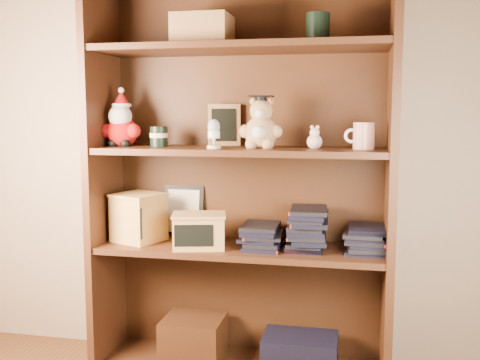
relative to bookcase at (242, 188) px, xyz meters
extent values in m
cube|color=tan|center=(-0.03, 0.14, 0.47)|extent=(3.00, 0.04, 2.50)
cube|color=#422413|center=(-0.58, -0.05, 0.02)|extent=(0.03, 0.35, 1.60)
cube|color=#422413|center=(0.59, -0.05, 0.02)|extent=(0.03, 0.35, 1.60)
cube|color=#3E2110|center=(0.00, 0.11, 0.02)|extent=(1.20, 0.02, 1.60)
cube|color=#422413|center=(0.00, -0.05, 0.56)|extent=(1.14, 0.33, 0.02)
cube|color=#3E2110|center=(-0.20, -0.05, -0.64)|extent=(0.25, 0.22, 0.18)
cube|color=black|center=(0.25, -0.05, -0.66)|extent=(0.30, 0.20, 0.14)
cube|color=#9E7547|center=(-0.15, -0.05, 0.63)|extent=(0.22, 0.18, 0.12)
cylinder|color=black|center=(0.30, -0.05, 0.63)|extent=(0.09, 0.09, 0.11)
cube|color=#422413|center=(0.00, -0.05, -0.24)|extent=(1.14, 0.33, 0.02)
cube|color=#422413|center=(0.00, -0.05, 0.16)|extent=(1.14, 0.33, 0.02)
sphere|color=#A50F0F|center=(-0.50, -0.05, 0.23)|extent=(0.13, 0.13, 0.13)
sphere|color=#A50F0F|center=(-0.56, -0.07, 0.24)|extent=(0.06, 0.06, 0.06)
sphere|color=#A50F0F|center=(-0.44, -0.07, 0.24)|extent=(0.06, 0.06, 0.06)
sphere|color=black|center=(-0.52, -0.08, 0.18)|extent=(0.04, 0.04, 0.04)
sphere|color=black|center=(-0.47, -0.08, 0.18)|extent=(0.04, 0.04, 0.04)
sphere|color=white|center=(-0.50, -0.07, 0.29)|extent=(0.10, 0.10, 0.10)
sphere|color=#D8B293|center=(-0.50, -0.05, 0.32)|extent=(0.07, 0.07, 0.07)
cone|color=#A50F0F|center=(-0.50, -0.05, 0.37)|extent=(0.07, 0.07, 0.06)
sphere|color=white|center=(-0.50, -0.05, 0.40)|extent=(0.03, 0.03, 0.03)
cylinder|color=white|center=(-0.50, -0.05, 0.34)|extent=(0.08, 0.08, 0.01)
cylinder|color=black|center=(-0.34, -0.05, 0.21)|extent=(0.07, 0.07, 0.08)
cylinder|color=beige|center=(-0.34, -0.05, 0.22)|extent=(0.07, 0.07, 0.02)
cube|color=#9E7547|center=(-0.09, 0.06, 0.26)|extent=(0.13, 0.06, 0.17)
cube|color=black|center=(-0.09, 0.05, 0.26)|extent=(0.10, 0.04, 0.13)
cube|color=#9E7547|center=(-0.09, 0.09, 0.19)|extent=(0.07, 0.07, 0.01)
cylinder|color=white|center=(-0.09, -0.13, 0.18)|extent=(0.05, 0.05, 0.01)
cone|color=white|center=(-0.09, -0.13, 0.20)|extent=(0.02, 0.02, 0.04)
cylinder|color=white|center=(-0.09, -0.13, 0.23)|extent=(0.05, 0.05, 0.03)
ellipsoid|color=#A5BBC8|center=(-0.09, -0.13, 0.26)|extent=(0.05, 0.05, 0.06)
sphere|color=tan|center=(0.09, -0.05, 0.23)|extent=(0.13, 0.13, 0.13)
sphere|color=white|center=(0.09, -0.11, 0.23)|extent=(0.06, 0.06, 0.06)
sphere|color=tan|center=(0.03, -0.07, 0.24)|extent=(0.05, 0.05, 0.05)
sphere|color=tan|center=(0.15, -0.07, 0.24)|extent=(0.05, 0.05, 0.05)
sphere|color=tan|center=(0.06, -0.09, 0.19)|extent=(0.05, 0.05, 0.05)
sphere|color=tan|center=(0.12, -0.09, 0.19)|extent=(0.05, 0.05, 0.05)
sphere|color=tan|center=(0.09, -0.05, 0.32)|extent=(0.09, 0.09, 0.09)
sphere|color=white|center=(0.09, -0.09, 0.31)|extent=(0.04, 0.04, 0.04)
sphere|color=tan|center=(0.06, -0.04, 0.35)|extent=(0.03, 0.03, 0.03)
sphere|color=tan|center=(0.12, -0.04, 0.35)|extent=(0.03, 0.03, 0.03)
cylinder|color=black|center=(0.09, -0.05, 0.36)|extent=(0.04, 0.04, 0.02)
cube|color=black|center=(0.09, -0.05, 0.37)|extent=(0.09, 0.09, 0.01)
cylinder|color=#A50F0F|center=(0.13, -0.07, 0.36)|extent=(0.00, 0.04, 0.03)
sphere|color=beige|center=(0.30, -0.05, 0.20)|extent=(0.06, 0.06, 0.06)
sphere|color=beige|center=(0.30, -0.05, 0.23)|extent=(0.04, 0.04, 0.04)
sphere|color=beige|center=(0.29, -0.05, 0.25)|extent=(0.01, 0.01, 0.01)
sphere|color=beige|center=(0.31, -0.05, 0.25)|extent=(0.01, 0.01, 0.01)
cylinder|color=silver|center=(0.48, -0.05, 0.22)|extent=(0.08, 0.08, 0.10)
torus|color=white|center=(0.44, -0.05, 0.22)|extent=(0.06, 0.01, 0.06)
cube|color=black|center=(-0.28, 0.09, -0.12)|extent=(0.18, 0.04, 0.22)
cube|color=beige|center=(-0.28, 0.08, -0.12)|extent=(0.14, 0.03, 0.18)
cube|color=tan|center=(-0.43, -0.05, -0.13)|extent=(0.23, 0.23, 0.19)
cube|color=black|center=(-0.43, -0.14, -0.13)|extent=(0.12, 0.05, 0.13)
cube|color=tan|center=(-0.43, -0.05, -0.03)|extent=(0.24, 0.24, 0.01)
cube|color=tan|center=(-0.15, -0.12, -0.16)|extent=(0.23, 0.19, 0.13)
cube|color=black|center=(-0.15, -0.19, -0.16)|extent=(0.15, 0.04, 0.09)
cube|color=tan|center=(-0.15, -0.12, -0.09)|extent=(0.24, 0.20, 0.01)
cube|color=black|center=(0.10, -0.05, -0.22)|extent=(0.14, 0.20, 0.02)
cube|color=black|center=(0.10, -0.05, -0.20)|extent=(0.14, 0.20, 0.02)
cube|color=black|center=(0.10, -0.05, -0.19)|extent=(0.14, 0.20, 0.02)
cube|color=black|center=(0.10, -0.05, -0.17)|extent=(0.14, 0.20, 0.02)
cube|color=black|center=(0.10, -0.05, -0.16)|extent=(0.14, 0.20, 0.02)
cube|color=black|center=(0.10, -0.05, -0.14)|extent=(0.14, 0.20, 0.02)
cube|color=black|center=(0.28, -0.05, -0.22)|extent=(0.14, 0.20, 0.02)
cube|color=black|center=(0.28, -0.05, -0.20)|extent=(0.14, 0.20, 0.02)
cube|color=black|center=(0.28, -0.05, -0.19)|extent=(0.14, 0.20, 0.02)
cube|color=black|center=(0.28, -0.05, -0.17)|extent=(0.14, 0.20, 0.02)
cube|color=black|center=(0.28, -0.05, -0.16)|extent=(0.14, 0.20, 0.02)
cube|color=black|center=(0.28, -0.05, -0.14)|extent=(0.14, 0.20, 0.02)
cube|color=black|center=(0.28, -0.05, -0.12)|extent=(0.14, 0.20, 0.02)
cube|color=black|center=(0.28, -0.05, -0.11)|extent=(0.14, 0.20, 0.02)
cube|color=black|center=(0.28, -0.05, -0.09)|extent=(0.14, 0.20, 0.02)
cube|color=black|center=(0.28, -0.05, -0.08)|extent=(0.14, 0.20, 0.02)
cube|color=black|center=(0.50, -0.05, -0.22)|extent=(0.14, 0.20, 0.02)
cube|color=black|center=(0.50, -0.05, -0.20)|extent=(0.14, 0.20, 0.02)
cube|color=black|center=(0.50, -0.05, -0.19)|extent=(0.14, 0.20, 0.02)
cube|color=black|center=(0.50, -0.05, -0.17)|extent=(0.14, 0.20, 0.02)
cube|color=black|center=(0.50, -0.05, -0.16)|extent=(0.14, 0.20, 0.02)
cube|color=black|center=(0.50, -0.05, -0.14)|extent=(0.14, 0.20, 0.02)
cube|color=black|center=(0.50, -0.05, -0.12)|extent=(0.14, 0.20, 0.02)
camera|label=1|loc=(0.46, -2.23, 0.31)|focal=42.00mm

